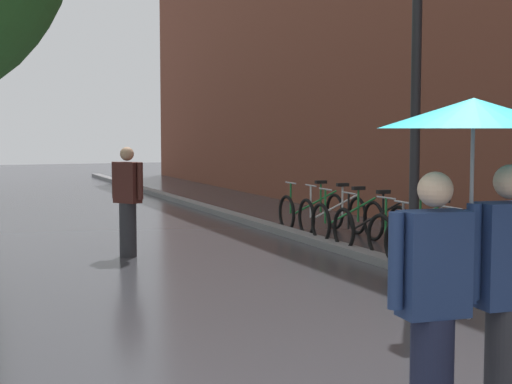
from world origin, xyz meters
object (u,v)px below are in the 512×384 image
object	(u,v)px
parked_bicycle_4	(409,233)
parked_bicycle_3	(429,240)
street_lamp_post	(416,74)
couple_under_umbrella	(472,217)
parked_bicycle_5	(372,226)
parked_bicycle_7	(332,215)
litter_bin	(425,257)
pedestrian_walking_midground	(128,198)
parked_bicycle_8	(311,211)
parked_bicycle_6	(348,221)
parked_bicycle_2	(478,248)

from	to	relation	value
parked_bicycle_4	parked_bicycle_3	bearing A→B (deg)	-101.55
street_lamp_post	couple_under_umbrella	bearing A→B (deg)	-119.85
parked_bicycle_5	parked_bicycle_7	bearing A→B (deg)	84.57
couple_under_umbrella	litter_bin	size ratio (longest dim) A/B	2.51
pedestrian_walking_midground	parked_bicycle_8	bearing A→B (deg)	22.69
street_lamp_post	pedestrian_walking_midground	xyz separation A→B (m)	(-2.63, 3.71, -1.70)
couple_under_umbrella	litter_bin	bearing A→B (deg)	58.49
parked_bicycle_3	parked_bicycle_5	xyz separation A→B (m)	(0.05, 1.65, 0.00)
parked_bicycle_3	parked_bicycle_8	world-z (taller)	same
parked_bicycle_6	couple_under_umbrella	xyz separation A→B (m)	(-3.51, -7.78, 1.04)
parked_bicycle_4	parked_bicycle_6	xyz separation A→B (m)	(-0.08, 1.75, 0.00)
litter_bin	parked_bicycle_2	bearing A→B (deg)	24.80
parked_bicycle_4	parked_bicycle_5	world-z (taller)	same
pedestrian_walking_midground	parked_bicycle_6	bearing A→B (deg)	0.39
parked_bicycle_8	pedestrian_walking_midground	xyz separation A→B (m)	(-3.92, -1.64, 0.52)
couple_under_umbrella	litter_bin	xyz separation A→B (m)	(2.37, 3.86, -0.99)
parked_bicycle_5	street_lamp_post	world-z (taller)	street_lamp_post
parked_bicycle_4	couple_under_umbrella	distance (m)	7.09
parked_bicycle_3	couple_under_umbrella	world-z (taller)	couple_under_umbrella
couple_under_umbrella	pedestrian_walking_midground	size ratio (longest dim) A/B	1.27
parked_bicycle_4	street_lamp_post	bearing A→B (deg)	-122.54
parked_bicycle_6	litter_bin	world-z (taller)	parked_bicycle_6
parked_bicycle_3	couple_under_umbrella	bearing A→B (deg)	-122.95
couple_under_umbrella	parked_bicycle_5	bearing A→B (deg)	63.32
parked_bicycle_7	couple_under_umbrella	bearing A→B (deg)	-112.98
parked_bicycle_3	parked_bicycle_4	size ratio (longest dim) A/B	0.98
street_lamp_post	litter_bin	distance (m)	2.18
parked_bicycle_3	parked_bicycle_7	xyz separation A→B (m)	(0.21, 3.31, 0.00)
parked_bicycle_6	pedestrian_walking_midground	size ratio (longest dim) A/B	0.65
parked_bicycle_2	pedestrian_walking_midground	xyz separation A→B (m)	(-3.92, 3.32, 0.52)
parked_bicycle_3	parked_bicycle_6	world-z (taller)	same
parked_bicycle_8	litter_bin	distance (m)	5.67
parked_bicycle_3	parked_bicycle_5	distance (m)	1.65
parked_bicycle_4	street_lamp_post	size ratio (longest dim) A/B	0.25
couple_under_umbrella	street_lamp_post	world-z (taller)	street_lamp_post
parked_bicycle_5	parked_bicycle_6	distance (m)	0.82
parked_bicycle_4	litter_bin	xyz separation A→B (m)	(-1.22, -2.17, 0.05)
parked_bicycle_3	street_lamp_post	size ratio (longest dim) A/B	0.25
couple_under_umbrella	pedestrian_walking_midground	distance (m)	7.78
parked_bicycle_2	street_lamp_post	world-z (taller)	street_lamp_post
pedestrian_walking_midground	couple_under_umbrella	bearing A→B (deg)	-87.68
parked_bicycle_2	couple_under_umbrella	world-z (taller)	couple_under_umbrella
parked_bicycle_2	pedestrian_walking_midground	distance (m)	5.16
parked_bicycle_6	parked_bicycle_7	size ratio (longest dim) A/B	0.98
parked_bicycle_8	parked_bicycle_6	bearing A→B (deg)	-93.67
parked_bicycle_4	pedestrian_walking_midground	bearing A→B (deg)	156.17
street_lamp_post	parked_bicycle_8	bearing A→B (deg)	76.45
parked_bicycle_2	parked_bicycle_4	distance (m)	1.60
parked_bicycle_7	couple_under_umbrella	xyz separation A→B (m)	(-3.65, -8.62, 1.04)
parked_bicycle_4	litter_bin	world-z (taller)	parked_bicycle_4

